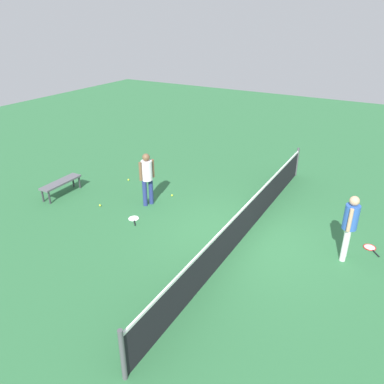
% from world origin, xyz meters
% --- Properties ---
extents(ground_plane, '(40.00, 40.00, 0.00)m').
position_xyz_m(ground_plane, '(0.00, 0.00, 0.00)').
color(ground_plane, '#2D6B3D').
extents(court_net, '(10.09, 0.09, 1.07)m').
position_xyz_m(court_net, '(0.00, 0.00, 0.50)').
color(court_net, '#4C4C51').
rests_on(court_net, ground_plane).
extents(player_near_side, '(0.51, 0.45, 1.70)m').
position_xyz_m(player_near_side, '(-0.32, -3.37, 1.01)').
color(player_near_side, navy).
rests_on(player_near_side, ground_plane).
extents(player_far_side, '(0.52, 0.35, 1.70)m').
position_xyz_m(player_far_side, '(-0.37, 2.51, 1.01)').
color(player_far_side, white).
rests_on(player_far_side, ground_plane).
extents(tennis_racket_near_player, '(0.54, 0.53, 0.03)m').
position_xyz_m(tennis_racket_near_player, '(0.68, -3.18, 0.01)').
color(tennis_racket_near_player, white).
rests_on(tennis_racket_near_player, ground_plane).
extents(tennis_racket_far_player, '(0.57, 0.49, 0.03)m').
position_xyz_m(tennis_racket_far_player, '(-1.16, 3.05, 0.01)').
color(tennis_racket_far_player, red).
rests_on(tennis_racket_far_player, ground_plane).
extents(tennis_ball_near_player, '(0.07, 0.07, 0.07)m').
position_xyz_m(tennis_ball_near_player, '(-1.48, -5.11, 0.03)').
color(tennis_ball_near_player, '#C6E033').
rests_on(tennis_ball_near_player, ground_plane).
extents(tennis_ball_by_net, '(0.07, 0.07, 0.07)m').
position_xyz_m(tennis_ball_by_net, '(0.55, -4.61, 0.03)').
color(tennis_ball_by_net, '#C6E033').
rests_on(tennis_ball_by_net, ground_plane).
extents(tennis_ball_midcourt, '(0.07, 0.07, 0.07)m').
position_xyz_m(tennis_ball_midcourt, '(-1.19, -3.04, 0.03)').
color(tennis_ball_midcourt, '#C6E033').
rests_on(tennis_ball_midcourt, ground_plane).
extents(courtside_bench, '(1.51, 0.44, 0.48)m').
position_xyz_m(courtside_bench, '(0.53, -6.29, 0.42)').
color(courtside_bench, '#595960').
rests_on(courtside_bench, ground_plane).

